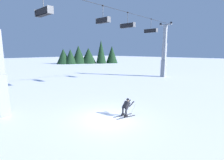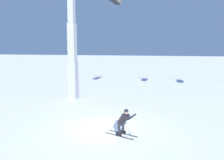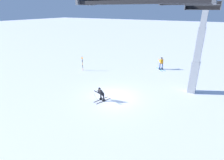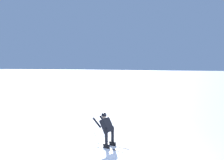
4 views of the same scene
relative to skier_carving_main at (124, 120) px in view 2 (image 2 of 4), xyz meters
The scene contains 3 objects.
ground_plane 1.72m from the skier_carving_main, 150.01° to the left, with size 260.00×260.00×0.00m, color white.
skier_carving_main is the anchor object (origin of this frame).
lift_tower_near 10.27m from the skier_carving_main, 131.47° to the left, with size 0.75×2.85×10.45m.
Camera 2 is at (3.92, -11.62, 4.44)m, focal length 36.34 mm.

